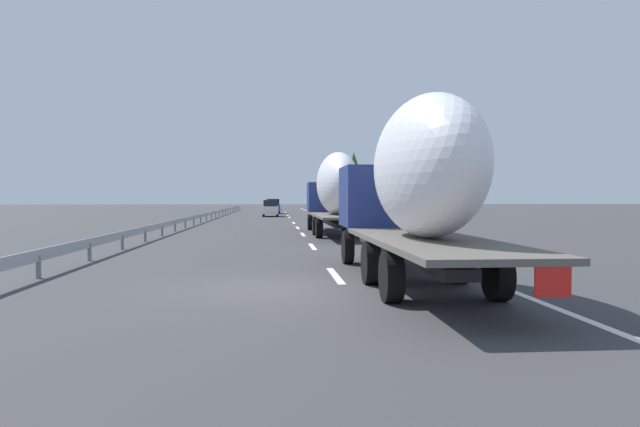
# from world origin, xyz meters

# --- Properties ---
(ground_plane) EXTENTS (260.00, 260.00, 0.00)m
(ground_plane) POSITION_xyz_m (40.00, 0.00, 0.00)
(ground_plane) COLOR #38383A
(lane_stripe_0) EXTENTS (3.20, 0.20, 0.01)m
(lane_stripe_0) POSITION_xyz_m (2.00, -1.80, 0.00)
(lane_stripe_0) COLOR white
(lane_stripe_0) RESTS_ON ground_plane
(lane_stripe_1) EXTENTS (3.20, 0.20, 0.01)m
(lane_stripe_1) POSITION_xyz_m (11.04, -1.80, 0.00)
(lane_stripe_1) COLOR white
(lane_stripe_1) RESTS_ON ground_plane
(lane_stripe_2) EXTENTS (3.20, 0.20, 0.01)m
(lane_stripe_2) POSITION_xyz_m (19.14, -1.80, 0.00)
(lane_stripe_2) COLOR white
(lane_stripe_2) RESTS_ON ground_plane
(lane_stripe_3) EXTENTS (3.20, 0.20, 0.01)m
(lane_stripe_3) POSITION_xyz_m (26.24, -1.80, 0.00)
(lane_stripe_3) COLOR white
(lane_stripe_3) RESTS_ON ground_plane
(lane_stripe_4) EXTENTS (3.20, 0.20, 0.01)m
(lane_stripe_4) POSITION_xyz_m (34.14, -1.80, 0.00)
(lane_stripe_4) COLOR white
(lane_stripe_4) RESTS_ON ground_plane
(lane_stripe_5) EXTENTS (3.20, 0.20, 0.01)m
(lane_stripe_5) POSITION_xyz_m (47.43, -1.80, 0.00)
(lane_stripe_5) COLOR white
(lane_stripe_5) RESTS_ON ground_plane
(lane_stripe_6) EXTENTS (3.20, 0.20, 0.01)m
(lane_stripe_6) POSITION_xyz_m (54.58, -1.80, 0.00)
(lane_stripe_6) COLOR white
(lane_stripe_6) RESTS_ON ground_plane
(lane_stripe_7) EXTENTS (3.20, 0.20, 0.01)m
(lane_stripe_7) POSITION_xyz_m (69.00, -1.80, 0.00)
(lane_stripe_7) COLOR white
(lane_stripe_7) RESTS_ON ground_plane
(edge_line_right) EXTENTS (110.00, 0.20, 0.01)m
(edge_line_right) POSITION_xyz_m (45.00, -5.50, 0.00)
(edge_line_right) COLOR white
(edge_line_right) RESTS_ON ground_plane
(truck_lead) EXTENTS (13.78, 2.55, 4.58)m
(truck_lead) POSITION_xyz_m (18.59, -3.60, 2.57)
(truck_lead) COLOR navy
(truck_lead) RESTS_ON ground_plane
(truck_trailing) EXTENTS (12.13, 2.55, 4.41)m
(truck_trailing) POSITION_xyz_m (0.60, -3.60, 2.46)
(truck_trailing) COLOR navy
(truck_trailing) RESTS_ON ground_plane
(car_blue_sedan) EXTENTS (4.73, 1.83, 1.97)m
(car_blue_sedan) POSITION_xyz_m (62.40, -0.05, 0.98)
(car_blue_sedan) COLOR #28479E
(car_blue_sedan) RESTS_ON ground_plane
(car_white_van) EXTENTS (4.73, 1.76, 1.87)m
(car_white_van) POSITION_xyz_m (50.78, 0.24, 0.94)
(car_white_van) COLOR white
(car_white_van) RESTS_ON ground_plane
(car_silver_hatch) EXTENTS (4.32, 1.92, 1.77)m
(car_silver_hatch) POSITION_xyz_m (90.80, 0.29, 0.91)
(car_silver_hatch) COLOR #ADB2B7
(car_silver_hatch) RESTS_ON ground_plane
(road_sign) EXTENTS (0.10, 0.90, 3.19)m
(road_sign) POSITION_xyz_m (36.79, -6.70, 2.20)
(road_sign) COLOR gray
(road_sign) RESTS_ON ground_plane
(tree_0) EXTENTS (2.87, 2.87, 6.20)m
(tree_0) POSITION_xyz_m (42.84, -11.76, 3.90)
(tree_0) COLOR #472D19
(tree_0) RESTS_ON ground_plane
(tree_1) EXTENTS (3.96, 3.96, 6.68)m
(tree_1) POSITION_xyz_m (52.42, -12.58, 4.11)
(tree_1) COLOR #472D19
(tree_1) RESTS_ON ground_plane
(tree_2) EXTENTS (3.04, 3.04, 5.55)m
(tree_2) POSITION_xyz_m (44.84, -11.71, 3.71)
(tree_2) COLOR #472D19
(tree_2) RESTS_ON ground_plane
(tree_3) EXTENTS (3.09, 3.09, 6.71)m
(tree_3) POSITION_xyz_m (40.41, -13.31, 4.00)
(tree_3) COLOR #472D19
(tree_3) RESTS_ON ground_plane
(tree_4) EXTENTS (3.89, 3.89, 7.58)m
(tree_4) POSITION_xyz_m (53.93, -9.71, 4.61)
(tree_4) COLOR #472D19
(tree_4) RESTS_ON ground_plane
(guardrail_median) EXTENTS (94.00, 0.10, 0.76)m
(guardrail_median) POSITION_xyz_m (43.00, 6.00, 0.58)
(guardrail_median) COLOR #9EA0A5
(guardrail_median) RESTS_ON ground_plane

